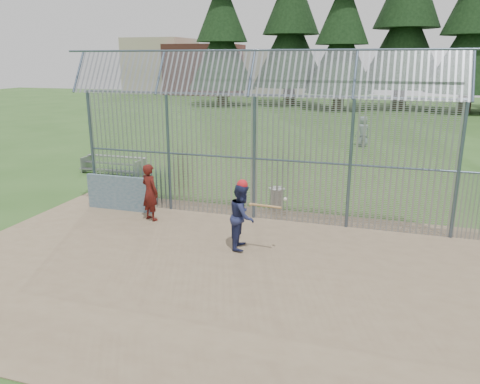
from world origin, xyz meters
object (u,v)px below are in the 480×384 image
(trash_can, at_px, (277,198))
(bleacher, at_px, (113,164))
(batter, at_px, (242,216))
(onlooker, at_px, (150,192))
(dugout_wall, at_px, (120,193))

(trash_can, relative_size, bleacher, 0.27)
(batter, relative_size, onlooker, 0.98)
(trash_can, xyz_separation_m, bleacher, (-8.35, 2.90, 0.03))
(onlooker, distance_m, trash_can, 4.39)
(bleacher, bearing_deg, onlooker, -48.35)
(batter, distance_m, onlooker, 3.76)
(batter, xyz_separation_m, bleacher, (-8.24, 6.64, -0.52))
(dugout_wall, distance_m, bleacher, 5.72)
(dugout_wall, height_order, onlooker, onlooker)
(dugout_wall, xyz_separation_m, onlooker, (1.48, -0.61, 0.33))
(trash_can, bearing_deg, bleacher, 160.82)
(dugout_wall, height_order, bleacher, dugout_wall)
(onlooker, relative_size, trash_can, 2.26)
(dugout_wall, bearing_deg, bleacher, 124.61)
(batter, bearing_deg, onlooker, 60.78)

